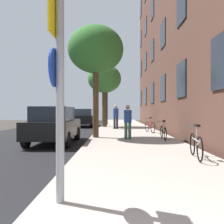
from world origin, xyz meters
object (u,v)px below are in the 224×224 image
at_px(bicycle_0, 196,145).
at_px(bicycle_1, 163,132).
at_px(pedestrian_0, 128,120).
at_px(sign_post, 58,79).
at_px(traffic_light, 106,99).
at_px(tree_near, 96,50).
at_px(tree_far, 104,79).
at_px(car_1, 84,118).
at_px(pedestrian_1, 116,115).
at_px(car_0, 54,125).
at_px(bicycle_2, 150,126).

relative_size(bicycle_0, bicycle_1, 0.97).
distance_m(bicycle_0, pedestrian_0, 4.70).
height_order(sign_post, traffic_light, traffic_light).
xyz_separation_m(tree_near, bicycle_1, (3.24, -0.76, -4.02)).
relative_size(tree_near, tree_far, 1.07).
bearing_deg(bicycle_1, car_1, 116.44).
height_order(bicycle_0, pedestrian_1, pedestrian_1).
bearing_deg(car_1, bicycle_0, -70.90).
xyz_separation_m(traffic_light, car_0, (-1.88, -12.12, -1.72)).
relative_size(pedestrian_1, car_0, 0.44).
height_order(bicycle_2, pedestrian_1, pedestrian_1).
bearing_deg(bicycle_2, pedestrian_0, -114.62).
relative_size(traffic_light, car_1, 0.78).
distance_m(traffic_light, car_0, 12.38).
bearing_deg(car_1, bicycle_1, -63.56).
relative_size(sign_post, tree_near, 0.54).
bearing_deg(pedestrian_0, sign_post, -101.03).
xyz_separation_m(tree_near, pedestrian_0, (1.57, -0.77, -3.46)).
distance_m(traffic_light, bicycle_1, 12.05).
relative_size(traffic_light, bicycle_1, 2.12).
relative_size(bicycle_0, car_1, 0.36).
bearing_deg(bicycle_1, pedestrian_0, -179.44).
bearing_deg(tree_near, bicycle_2, 40.22).
relative_size(tree_far, pedestrian_0, 3.27).
bearing_deg(bicycle_0, car_1, 109.10).
bearing_deg(bicycle_0, tree_near, 122.03).
xyz_separation_m(bicycle_2, car_1, (-4.98, 6.80, 0.35)).
xyz_separation_m(sign_post, tree_far, (0.01, 16.15, 2.20)).
bearing_deg(traffic_light, bicycle_0, -79.06).
bearing_deg(tree_far, pedestrian_1, -68.34).
bearing_deg(bicycle_1, bicycle_2, 91.70).
bearing_deg(pedestrian_1, pedestrian_0, -85.34).
bearing_deg(car_1, pedestrian_0, -71.57).
relative_size(sign_post, bicycle_1, 1.82).
xyz_separation_m(sign_post, bicycle_0, (3.11, 3.14, -1.41)).
relative_size(sign_post, tree_far, 0.58).
height_order(tree_far, pedestrian_1, tree_far).
distance_m(bicycle_1, pedestrian_0, 1.77).
height_order(bicycle_2, pedestrian_0, pedestrian_0).
xyz_separation_m(tree_far, pedestrian_0, (1.46, -8.65, -3.07)).
bearing_deg(pedestrian_1, tree_far, 111.66).
bearing_deg(pedestrian_0, bicycle_2, 65.38).
xyz_separation_m(bicycle_1, bicycle_2, (-0.10, 3.41, 0.02)).
relative_size(tree_near, pedestrian_0, 3.49).
height_order(sign_post, bicycle_1, sign_post).
relative_size(tree_near, car_0, 1.38).
height_order(traffic_light, car_1, traffic_light).
relative_size(tree_far, pedestrian_1, 2.96).
relative_size(bicycle_0, pedestrian_1, 0.92).
distance_m(traffic_light, car_1, 2.91).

